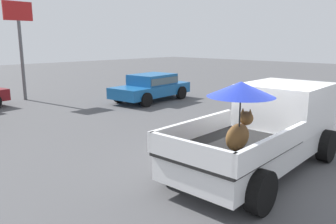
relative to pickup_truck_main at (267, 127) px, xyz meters
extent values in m
plane|color=#4C4C4F|center=(-0.42, 0.00, -0.97)|extent=(80.00, 80.00, 0.00)
cylinder|color=black|center=(1.30, 1.04, -0.57)|extent=(0.81, 0.31, 0.80)
cylinder|color=black|center=(1.36, -0.92, -0.57)|extent=(0.81, 0.31, 0.80)
cylinder|color=black|center=(-2.20, 0.92, -0.57)|extent=(0.81, 0.31, 0.80)
cylinder|color=black|center=(-2.14, -1.04, -0.57)|extent=(0.81, 0.31, 0.80)
cube|color=white|center=(-0.42, 0.00, -0.40)|extent=(5.06, 1.97, 0.50)
cube|color=white|center=(0.98, 0.05, 0.39)|extent=(2.16, 1.93, 1.08)
cube|color=#4C606B|center=(1.98, 0.08, 0.59)|extent=(0.12, 1.72, 0.64)
cube|color=black|center=(-1.57, -0.04, -0.12)|extent=(2.86, 1.93, 0.06)
cube|color=white|center=(-1.60, 0.88, 0.11)|extent=(2.80, 0.19, 0.40)
cube|color=white|center=(-1.54, -0.96, 0.11)|extent=(2.80, 0.19, 0.40)
cube|color=white|center=(-2.92, -0.08, 0.11)|extent=(0.16, 1.84, 0.40)
ellipsoid|color=brown|center=(-1.71, -0.27, 0.17)|extent=(0.69, 0.34, 0.52)
sphere|color=brown|center=(-1.41, -0.26, 0.49)|extent=(0.29, 0.29, 0.28)
cone|color=brown|center=(-1.42, -0.18, 0.63)|extent=(0.09, 0.09, 0.12)
cone|color=brown|center=(-1.41, -0.34, 0.63)|extent=(0.09, 0.09, 0.12)
cylinder|color=black|center=(-1.77, -0.33, 0.46)|extent=(0.03, 0.03, 1.10)
cone|color=#1E33B7|center=(-1.77, -0.33, 1.11)|extent=(1.31, 1.31, 0.28)
cylinder|color=black|center=(2.97, 7.49, -0.64)|extent=(0.68, 0.29, 0.66)
cylinder|color=black|center=(2.79, 9.24, -0.64)|extent=(0.68, 0.29, 0.66)
cylinder|color=black|center=(5.66, 7.76, -0.64)|extent=(0.68, 0.29, 0.66)
cylinder|color=black|center=(5.48, 9.51, -0.64)|extent=(0.68, 0.29, 0.66)
cube|color=#195999|center=(4.23, 8.50, -0.42)|extent=(4.46, 2.19, 0.52)
cube|color=#195999|center=(4.33, 8.51, 0.08)|extent=(2.25, 1.80, 0.56)
cube|color=#4C606B|center=(4.33, 8.51, 0.08)|extent=(2.20, 1.88, 0.32)
cylinder|color=#59595B|center=(-0.02, 13.36, 0.99)|extent=(0.16, 0.16, 3.92)
cube|color=#B21E1E|center=(-0.02, 13.36, 3.40)|extent=(1.40, 0.12, 0.90)
camera|label=1|loc=(-7.09, -3.60, 1.98)|focal=35.78mm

